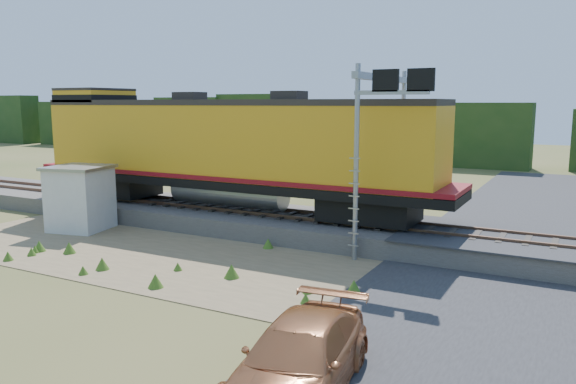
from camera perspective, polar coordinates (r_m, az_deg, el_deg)
The scene contains 11 objects.
ground at distance 19.47m, azimuth -3.50°, elevation -8.29°, with size 140.00×140.00×0.00m, color #475123.
ballast at distance 24.49m, azimuth 3.89°, elevation -3.69°, with size 70.00×5.00×0.80m, color slate.
rails at distance 24.39m, azimuth 3.91°, elevation -2.60°, with size 70.00×1.54×0.16m.
dirt_shoulder at distance 20.93m, azimuth -7.48°, elevation -7.07°, with size 26.00×8.00×0.03m, color #8C7754.
road at distance 17.71m, azimuth 17.85°, elevation -10.21°, with size 7.00×66.00×0.86m.
tree_line_north at distance 54.74m, azimuth 17.95°, elevation 5.77°, with size 130.00×3.00×6.50m.
weed_clumps at distance 21.52m, azimuth -11.37°, elevation -6.76°, with size 15.00×6.20×0.56m, color #416A1E, non-canonical shape.
locomotive at distance 26.64m, azimuth -6.68°, elevation 4.52°, with size 21.65×3.30×5.59m.
shed at distance 27.32m, azimuth -20.34°, elevation -0.56°, with size 2.97×2.97×2.97m.
signal_gantry at distance 22.25m, azimuth 9.94°, elevation 7.83°, with size 2.84×6.20×7.17m.
car at distance 11.72m, azimuth 1.10°, elevation -16.62°, with size 2.03×4.99×1.45m, color #A7673E.
Camera 1 is at (9.80, -15.79, 5.81)m, focal length 35.00 mm.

